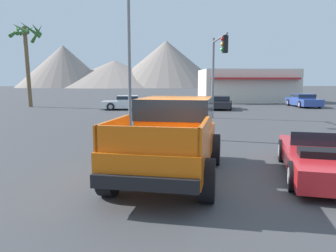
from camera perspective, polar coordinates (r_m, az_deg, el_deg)
The scene contains 11 objects.
ground_plane at distance 8.04m, azimuth 3.44°, elevation -9.25°, with size 320.00×320.00×0.00m, color #424244.
orange_pickup_truck at distance 8.31m, azimuth 0.82°, elevation -0.97°, with size 3.17×5.39×1.92m.
red_convertible_car at distance 9.02m, azimuth 25.74°, elevation -5.33°, with size 3.06×4.73×1.03m.
parked_car_dark at distance 28.41m, azimuth 9.10°, elevation 4.09°, with size 2.70×4.39×1.11m.
parked_car_blue at distance 33.05m, azimuth 22.49°, elevation 4.17°, with size 2.11×4.68×1.20m.
parked_car_white at distance 27.80m, azimuth -7.17°, elevation 4.09°, with size 4.08×1.99×1.18m.
traffic_light_main at distance 19.73m, azimuth 8.67°, elevation 11.19°, with size 0.38×3.86×5.05m.
street_lamp_post at distance 14.41m, azimuth -6.90°, elevation 18.92°, with size 0.90×0.24×8.71m.
palm_tree_tall at distance 33.20m, azimuth -23.34°, elevation 13.02°, with size 2.98×3.11×7.68m.
storefront_building at distance 39.14m, azimuth 13.52°, elevation 6.82°, with size 10.41×6.97×3.69m.
distant_mountain_range at distance 135.94m, azimuth -7.37°, elevation 10.04°, with size 82.64×51.46×18.76m.
Camera 1 is at (-0.85, -7.64, 2.35)m, focal length 35.00 mm.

